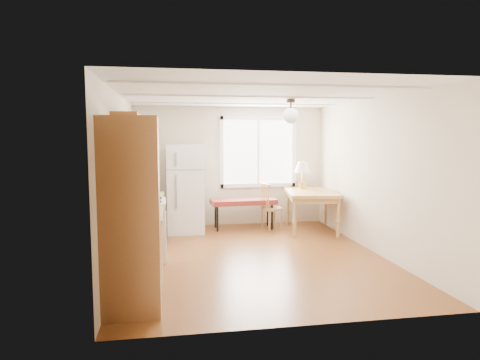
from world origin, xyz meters
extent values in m
cube|color=#522910|center=(0.00, 0.00, 0.00)|extent=(4.60, 5.60, 0.12)
cube|color=white|center=(0.00, 0.00, 2.50)|extent=(4.60, 5.60, 0.12)
cube|color=beige|center=(0.00, 2.50, 1.25)|extent=(4.60, 0.10, 2.50)
cube|color=beige|center=(0.00, -2.50, 1.25)|extent=(4.60, 0.10, 2.50)
cube|color=beige|center=(-2.00, 0.00, 1.25)|extent=(0.10, 5.60, 2.50)
cube|color=beige|center=(2.00, 0.00, 1.25)|extent=(0.10, 5.60, 2.50)
cube|color=brown|center=(-1.70, -1.85, 1.05)|extent=(0.60, 0.60, 2.10)
cube|color=brown|center=(-1.70, -0.85, 0.43)|extent=(0.60, 1.10, 0.86)
cube|color=tan|center=(-1.69, -0.85, 0.88)|extent=(0.62, 1.14, 0.04)
cube|color=white|center=(-1.68, 0.20, 0.45)|extent=(0.65, 0.76, 0.90)
cube|color=brown|center=(-1.70, 0.95, 0.43)|extent=(0.60, 0.60, 0.86)
cube|color=brown|center=(-1.83, -0.15, 1.85)|extent=(0.33, 1.60, 0.70)
cube|color=white|center=(0.60, 2.48, 1.55)|extent=(1.50, 0.02, 1.35)
cylinder|color=black|center=(0.70, 0.40, 2.46)|extent=(0.14, 0.14, 0.06)
cylinder|color=black|center=(0.70, 0.40, 2.36)|extent=(0.03, 0.03, 0.16)
sphere|color=white|center=(0.70, 0.40, 2.22)|extent=(0.26, 0.26, 0.26)
cube|color=white|center=(-0.98, 1.92, 0.86)|extent=(0.71, 0.71, 1.72)
cube|color=gray|center=(-0.98, 1.56, 1.26)|extent=(0.71, 0.02, 0.02)
cube|color=gray|center=(-1.16, 1.55, 1.03)|extent=(0.03, 0.03, 1.03)
cube|color=maroon|center=(0.20, 2.02, 0.56)|extent=(1.35, 0.57, 0.10)
cylinder|color=black|center=(-0.36, 1.83, 0.25)|extent=(0.04, 0.04, 0.51)
cylinder|color=black|center=(0.75, 1.83, 0.25)|extent=(0.04, 0.04, 0.51)
cylinder|color=black|center=(-0.36, 2.20, 0.25)|extent=(0.04, 0.04, 0.51)
cylinder|color=black|center=(0.75, 2.20, 0.25)|extent=(0.04, 0.04, 0.51)
cube|color=#A1753E|center=(1.50, 1.60, 0.77)|extent=(1.15, 1.42, 0.06)
cube|color=#A1753E|center=(1.50, 1.60, 0.69)|extent=(1.04, 1.30, 0.10)
cylinder|color=#A1753E|center=(1.00, 1.11, 0.37)|extent=(0.07, 0.07, 0.74)
cylinder|color=#A1753E|center=(1.81, 0.97, 0.37)|extent=(0.07, 0.07, 0.74)
cylinder|color=#A1753E|center=(1.19, 2.23, 0.37)|extent=(0.07, 0.07, 0.74)
cylinder|color=#A1753E|center=(2.00, 2.09, 0.37)|extent=(0.07, 0.07, 0.74)
cylinder|color=#A1753E|center=(0.76, 1.90, 0.42)|extent=(0.41, 0.41, 0.05)
cylinder|color=#A1753E|center=(0.67, 1.73, 0.21)|extent=(0.04, 0.04, 0.42)
cylinder|color=#A1753E|center=(0.94, 1.81, 0.21)|extent=(0.04, 0.04, 0.42)
cylinder|color=#A1753E|center=(0.59, 1.99, 0.21)|extent=(0.04, 0.04, 0.42)
cylinder|color=#A1753E|center=(0.86, 2.07, 0.21)|extent=(0.04, 0.04, 0.42)
cylinder|color=gold|center=(1.43, 1.99, 0.86)|extent=(0.15, 0.15, 0.13)
cylinder|color=gold|center=(1.43, 1.99, 1.04)|extent=(0.03, 0.03, 0.22)
cone|color=white|center=(1.43, 1.99, 1.25)|extent=(0.33, 0.33, 0.22)
cube|color=black|center=(-1.72, -0.95, 0.94)|extent=(0.19, 0.23, 0.07)
cube|color=black|center=(-1.72, -1.03, 1.11)|extent=(0.17, 0.08, 0.26)
cylinder|color=black|center=(-1.72, -0.90, 1.03)|extent=(0.13, 0.13, 0.11)
cylinder|color=red|center=(-1.80, -0.64, 0.98)|extent=(0.11, 0.11, 0.16)
sphere|color=red|center=(-1.80, -0.64, 1.09)|extent=(0.06, 0.06, 0.06)
camera|label=1|loc=(-1.30, -6.45, 1.90)|focal=32.00mm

